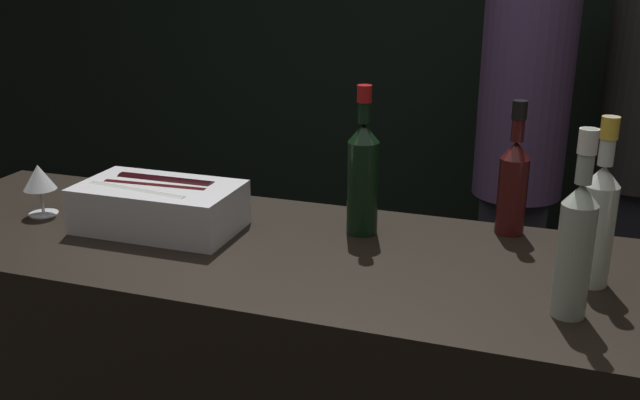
% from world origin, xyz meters
% --- Properties ---
extents(wall_back_chalkboard, '(6.40, 0.06, 2.80)m').
position_xyz_m(wall_back_chalkboard, '(0.00, 2.39, 1.40)').
color(wall_back_chalkboard, black).
rests_on(wall_back_chalkboard, ground_plane).
extents(ice_bin_with_bottles, '(0.41, 0.23, 0.13)m').
position_xyz_m(ice_bin_with_bottles, '(-0.44, 0.36, 1.12)').
color(ice_bin_with_bottles, silver).
rests_on(ice_bin_with_bottles, bar_counter).
extents(wine_glass, '(0.09, 0.09, 0.14)m').
position_xyz_m(wine_glass, '(-0.79, 0.34, 1.15)').
color(wine_glass, silver).
rests_on(wine_glass, bar_counter).
extents(rose_wine_bottle, '(0.07, 0.07, 0.37)m').
position_xyz_m(rose_wine_bottle, '(0.62, 0.36, 1.20)').
color(rose_wine_bottle, '#B2B7AD').
rests_on(rose_wine_bottle, bar_counter).
extents(red_wine_bottle_black_foil, '(0.07, 0.07, 0.34)m').
position_xyz_m(red_wine_bottle_black_foil, '(0.43, 0.62, 1.19)').
color(red_wine_bottle_black_foil, '#380F0F').
rests_on(red_wine_bottle_black_foil, bar_counter).
extents(white_wine_bottle, '(0.07, 0.07, 0.38)m').
position_xyz_m(white_wine_bottle, '(0.58, 0.20, 1.21)').
color(white_wine_bottle, '#9EA899').
rests_on(white_wine_bottle, bar_counter).
extents(red_wine_bottle_burgundy, '(0.08, 0.08, 0.38)m').
position_xyz_m(red_wine_bottle_burgundy, '(0.07, 0.49, 1.21)').
color(red_wine_bottle_burgundy, black).
rests_on(red_wine_bottle_burgundy, bar_counter).
extents(person_in_hoodie, '(0.33, 0.33, 1.81)m').
position_xyz_m(person_in_hoodie, '(0.84, 1.90, 1.02)').
color(person_in_hoodie, black).
rests_on(person_in_hoodie, ground_plane).
extents(person_blond_tee, '(0.34, 0.34, 1.82)m').
position_xyz_m(person_blond_tee, '(0.39, 1.60, 1.03)').
color(person_blond_tee, black).
rests_on(person_blond_tee, ground_plane).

